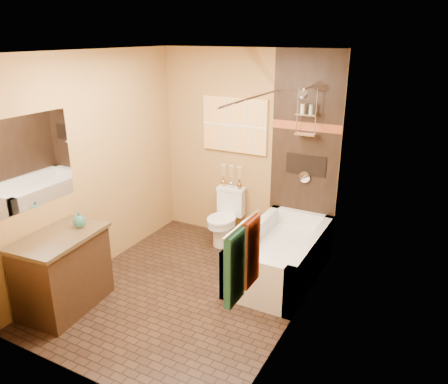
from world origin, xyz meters
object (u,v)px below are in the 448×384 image
Objects in this scene: vanity at (63,271)px; bathtub at (281,259)px; toilet at (226,217)px; sunset_painting at (235,125)px.

bathtub is at bearing 37.47° from vanity.
bathtub is 1.09m from toilet.
bathtub is 2.35m from vanity.
toilet is 0.76× the size of vanity.
sunset_painting reaches higher than vanity.
vanity is at bearing -108.12° from sunset_painting.
vanity is (-1.72, -1.59, 0.19)m from bathtub.
vanity is (-0.76, -2.07, 0.04)m from toilet.
bathtub is at bearing -36.87° from sunset_painting.
vanity is (-0.76, -2.32, -1.14)m from sunset_painting.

